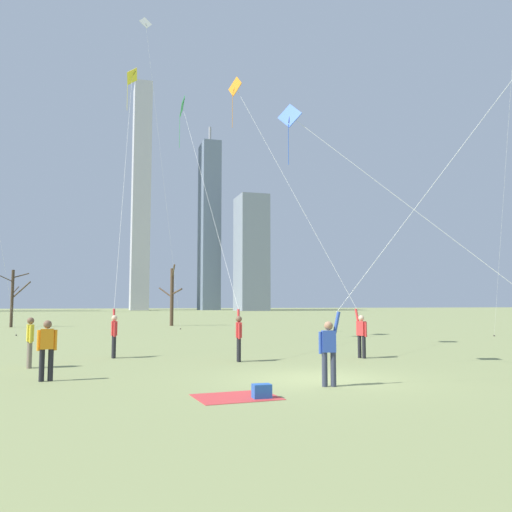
{
  "coord_description": "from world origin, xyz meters",
  "views": [
    {
      "loc": [
        -5.72,
        -13.59,
        2.08
      ],
      "look_at": [
        0.0,
        6.0,
        3.91
      ],
      "focal_mm": 36.94,
      "sensor_mm": 36.0,
      "label": 1
    }
  ],
  "objects_px": {
    "kite_flyer_foreground_right_orange": "(336,283)",
    "bare_tree_far_right_edge": "(172,295)",
    "distant_kite_drifting_right_white": "(149,55)",
    "bystander_strolling_midfield": "(47,347)",
    "kite_flyer_midfield_center_yellow": "(118,277)",
    "bystander_watching_nearby": "(30,340)",
    "bare_tree_left_of_center": "(13,296)",
    "kite_flyer_midfield_right_red": "(381,276)",
    "kite_flyer_far_back_green": "(220,259)",
    "picnic_spot": "(251,394)"
  },
  "relations": [
    {
      "from": "bystander_strolling_midfield",
      "to": "distant_kite_drifting_right_white",
      "type": "xyz_separation_m",
      "value": [
        4.51,
        25.67,
        20.81
      ]
    },
    {
      "from": "kite_flyer_midfield_right_red",
      "to": "bare_tree_far_right_edge",
      "type": "xyz_separation_m",
      "value": [
        -0.61,
        36.99,
        0.07
      ]
    },
    {
      "from": "picnic_spot",
      "to": "bystander_watching_nearby",
      "type": "bearing_deg",
      "value": 127.18
    },
    {
      "from": "picnic_spot",
      "to": "bare_tree_far_right_edge",
      "type": "xyz_separation_m",
      "value": [
        2.98,
        37.56,
        2.74
      ]
    },
    {
      "from": "kite_flyer_far_back_green",
      "to": "bystander_strolling_midfield",
      "type": "bearing_deg",
      "value": -135.62
    },
    {
      "from": "kite_flyer_midfield_right_red",
      "to": "bare_tree_left_of_center",
      "type": "relative_size",
      "value": 2.85
    },
    {
      "from": "bystander_strolling_midfield",
      "to": "bare_tree_left_of_center",
      "type": "xyz_separation_m",
      "value": [
        -6.04,
        34.62,
        1.78
      ]
    },
    {
      "from": "distant_kite_drifting_right_white",
      "to": "picnic_spot",
      "type": "xyz_separation_m",
      "value": [
        0.09,
        -29.57,
        -21.62
      ]
    },
    {
      "from": "kite_flyer_foreground_right_orange",
      "to": "kite_flyer_midfield_right_red",
      "type": "bearing_deg",
      "value": -106.26
    },
    {
      "from": "kite_flyer_midfield_center_yellow",
      "to": "bare_tree_far_right_edge",
      "type": "relative_size",
      "value": 2.71
    },
    {
      "from": "kite_flyer_midfield_center_yellow",
      "to": "kite_flyer_midfield_right_red",
      "type": "height_order",
      "value": "kite_flyer_midfield_center_yellow"
    },
    {
      "from": "kite_flyer_midfield_right_red",
      "to": "bare_tree_left_of_center",
      "type": "height_order",
      "value": "kite_flyer_midfield_right_red"
    },
    {
      "from": "bare_tree_left_of_center",
      "to": "kite_flyer_midfield_right_red",
      "type": "bearing_deg",
      "value": -69.46
    },
    {
      "from": "bystander_watching_nearby",
      "to": "bare_tree_left_of_center",
      "type": "xyz_separation_m",
      "value": [
        -5.23,
        31.4,
        1.78
      ]
    },
    {
      "from": "kite_flyer_far_back_green",
      "to": "distant_kite_drifting_right_white",
      "type": "relative_size",
      "value": 0.58
    },
    {
      "from": "picnic_spot",
      "to": "kite_flyer_midfield_center_yellow",
      "type": "bearing_deg",
      "value": 103.43
    },
    {
      "from": "distant_kite_drifting_right_white",
      "to": "picnic_spot",
      "type": "bearing_deg",
      "value": -89.84
    },
    {
      "from": "bystander_strolling_midfield",
      "to": "bystander_watching_nearby",
      "type": "xyz_separation_m",
      "value": [
        -0.81,
        3.22,
        0.0
      ]
    },
    {
      "from": "kite_flyer_foreground_right_orange",
      "to": "kite_flyer_far_back_green",
      "type": "relative_size",
      "value": 0.89
    },
    {
      "from": "distant_kite_drifting_right_white",
      "to": "bystander_strolling_midfield",
      "type": "bearing_deg",
      "value": -99.96
    },
    {
      "from": "kite_flyer_foreground_right_orange",
      "to": "kite_flyer_far_back_green",
      "type": "bearing_deg",
      "value": 154.42
    },
    {
      "from": "kite_flyer_midfield_right_red",
      "to": "bystander_watching_nearby",
      "type": "height_order",
      "value": "kite_flyer_midfield_right_red"
    },
    {
      "from": "kite_flyer_foreground_right_orange",
      "to": "bare_tree_far_right_edge",
      "type": "bearing_deg",
      "value": 95.19
    },
    {
      "from": "kite_flyer_far_back_green",
      "to": "kite_flyer_midfield_right_red",
      "type": "bearing_deg",
      "value": -76.89
    },
    {
      "from": "kite_flyer_midfield_center_yellow",
      "to": "picnic_spot",
      "type": "xyz_separation_m",
      "value": [
        2.6,
        -10.87,
        -3.06
      ]
    },
    {
      "from": "bystander_watching_nearby",
      "to": "bystander_strolling_midfield",
      "type": "bearing_deg",
      "value": -75.88
    },
    {
      "from": "bystander_watching_nearby",
      "to": "bare_tree_far_right_edge",
      "type": "bearing_deg",
      "value": 74.6
    },
    {
      "from": "kite_flyer_far_back_green",
      "to": "distant_kite_drifting_right_white",
      "type": "bearing_deg",
      "value": 94.4
    },
    {
      "from": "bystander_strolling_midfield",
      "to": "picnic_spot",
      "type": "relative_size",
      "value": 0.85
    },
    {
      "from": "bystander_strolling_midfield",
      "to": "bystander_watching_nearby",
      "type": "height_order",
      "value": "same"
    },
    {
      "from": "kite_flyer_far_back_green",
      "to": "bystander_strolling_midfield",
      "type": "distance_m",
      "value": 8.94
    },
    {
      "from": "kite_flyer_midfield_center_yellow",
      "to": "distant_kite_drifting_right_white",
      "type": "height_order",
      "value": "distant_kite_drifting_right_white"
    },
    {
      "from": "bare_tree_far_right_edge",
      "to": "bare_tree_left_of_center",
      "type": "distance_m",
      "value": 13.65
    },
    {
      "from": "bystander_strolling_midfield",
      "to": "kite_flyer_midfield_right_red",
      "type": "bearing_deg",
      "value": -22.2
    },
    {
      "from": "bystander_strolling_midfield",
      "to": "bare_tree_far_right_edge",
      "type": "bearing_deg",
      "value": 77.32
    },
    {
      "from": "picnic_spot",
      "to": "bare_tree_left_of_center",
      "type": "distance_m",
      "value": 40.05
    },
    {
      "from": "kite_flyer_foreground_right_orange",
      "to": "kite_flyer_midfield_center_yellow",
      "type": "distance_m",
      "value": 8.85
    },
    {
      "from": "bare_tree_far_right_edge",
      "to": "bare_tree_left_of_center",
      "type": "relative_size",
      "value": 1.13
    },
    {
      "from": "kite_flyer_far_back_green",
      "to": "bare_tree_left_of_center",
      "type": "height_order",
      "value": "kite_flyer_far_back_green"
    },
    {
      "from": "kite_flyer_midfield_right_red",
      "to": "kite_flyer_foreground_right_orange",
      "type": "bearing_deg",
      "value": 73.74
    },
    {
      "from": "bystander_watching_nearby",
      "to": "bare_tree_left_of_center",
      "type": "height_order",
      "value": "bare_tree_left_of_center"
    },
    {
      "from": "kite_flyer_midfield_center_yellow",
      "to": "picnic_spot",
      "type": "height_order",
      "value": "kite_flyer_midfield_center_yellow"
    },
    {
      "from": "bystander_strolling_midfield",
      "to": "bystander_watching_nearby",
      "type": "distance_m",
      "value": 3.32
    },
    {
      "from": "kite_flyer_foreground_right_orange",
      "to": "kite_flyer_midfield_right_red",
      "type": "height_order",
      "value": "kite_flyer_midfield_right_red"
    },
    {
      "from": "kite_flyer_far_back_green",
      "to": "picnic_spot",
      "type": "height_order",
      "value": "kite_flyer_far_back_green"
    },
    {
      "from": "kite_flyer_far_back_green",
      "to": "bare_tree_far_right_edge",
      "type": "height_order",
      "value": "kite_flyer_far_back_green"
    },
    {
      "from": "kite_flyer_foreground_right_orange",
      "to": "bystander_watching_nearby",
      "type": "distance_m",
      "value": 11.28
    },
    {
      "from": "kite_flyer_foreground_right_orange",
      "to": "kite_flyer_midfield_center_yellow",
      "type": "bearing_deg",
      "value": 159.43
    },
    {
      "from": "kite_flyer_far_back_green",
      "to": "bare_tree_far_right_edge",
      "type": "relative_size",
      "value": 2.59
    },
    {
      "from": "bystander_strolling_midfield",
      "to": "distant_kite_drifting_right_white",
      "type": "bearing_deg",
      "value": 80.04
    }
  ]
}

